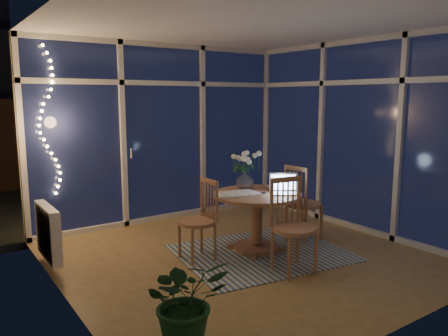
{
  "coord_description": "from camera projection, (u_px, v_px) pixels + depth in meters",
  "views": [
    {
      "loc": [
        -2.93,
        -3.87,
        1.83
      ],
      "look_at": [
        -0.1,
        0.25,
        1.01
      ],
      "focal_mm": 35.0,
      "sensor_mm": 36.0,
      "label": 1
    }
  ],
  "objects": [
    {
      "name": "chair_left",
      "position": [
        197.0,
        220.0,
        4.89
      ],
      "size": [
        0.43,
        0.43,
        0.93
      ],
      "primitive_type": "cube",
      "rotation": [
        0.0,
        0.0,
        -1.57
      ],
      "color": "#955D43",
      "rests_on": "floor"
    },
    {
      "name": "garden_shrubs",
      "position": [
        84.0,
        180.0,
        7.32
      ],
      "size": [
        0.9,
        0.9,
        0.9
      ],
      "primitive_type": "sphere",
      "color": "black",
      "rests_on": "ground"
    },
    {
      "name": "dining_table",
      "position": [
        257.0,
        222.0,
        5.19
      ],
      "size": [
        1.18,
        1.18,
        0.71
      ],
      "primitive_type": "cylinder",
      "rotation": [
        0.0,
        0.0,
        -0.14
      ],
      "color": "#955D43",
      "rests_on": "floor"
    },
    {
      "name": "floor",
      "position": [
        243.0,
        256.0,
        5.08
      ],
      "size": [
        4.0,
        4.0,
        0.0
      ],
      "primitive_type": "plane",
      "color": "olive",
      "rests_on": "ground"
    },
    {
      "name": "bowl",
      "position": [
        272.0,
        187.0,
        5.4
      ],
      "size": [
        0.17,
        0.17,
        0.04
      ],
      "primitive_type": "imported",
      "rotation": [
        0.0,
        0.0,
        -0.14
      ],
      "color": "white",
      "rests_on": "dining_table"
    },
    {
      "name": "wall_back",
      "position": [
        163.0,
        133.0,
        6.5
      ],
      "size": [
        4.0,
        0.04,
        2.6
      ],
      "primitive_type": "cube",
      "color": "beige",
      "rests_on": "floor"
    },
    {
      "name": "wall_right",
      "position": [
        360.0,
        136.0,
        5.99
      ],
      "size": [
        0.04,
        4.0,
        2.6
      ],
      "primitive_type": "cube",
      "color": "beige",
      "rests_on": "floor"
    },
    {
      "name": "chair_front",
      "position": [
        295.0,
        226.0,
        4.51
      ],
      "size": [
        0.54,
        0.54,
        1.01
      ],
      "primitive_type": "cube",
      "rotation": [
        0.0,
        0.0,
        -0.16
      ],
      "color": "#955D43",
      "rests_on": "floor"
    },
    {
      "name": "rug",
      "position": [
        262.0,
        253.0,
        5.17
      ],
      "size": [
        2.1,
        1.77,
        0.01
      ],
      "primitive_type": "cube",
      "rotation": [
        0.0,
        0.0,
        -0.14
      ],
      "color": "beige",
      "rests_on": "floor"
    },
    {
      "name": "window_wall_right",
      "position": [
        358.0,
        136.0,
        5.97
      ],
      "size": [
        0.1,
        4.0,
        2.6
      ],
      "primitive_type": "cube",
      "color": "silver",
      "rests_on": "floor"
    },
    {
      "name": "neighbour_roof",
      "position": [
        64.0,
        83.0,
        11.81
      ],
      "size": [
        7.0,
        3.0,
        2.2
      ],
      "primitive_type": "cube",
      "color": "#32333C",
      "rests_on": "ground"
    },
    {
      "name": "potted_plant",
      "position": [
        187.0,
        313.0,
        2.96
      ],
      "size": [
        0.63,
        0.58,
        0.76
      ],
      "primitive_type": "imported",
      "rotation": [
        0.0,
        0.0,
        -0.22
      ],
      "color": "#174020",
      "rests_on": "floor"
    },
    {
      "name": "flower_vase",
      "position": [
        245.0,
        180.0,
        5.38
      ],
      "size": [
        0.23,
        0.23,
        0.21
      ],
      "primitive_type": "imported",
      "rotation": [
        0.0,
        0.0,
        -0.14
      ],
      "color": "silver",
      "rests_on": "dining_table"
    },
    {
      "name": "wall_left",
      "position": [
        59.0,
        159.0,
        3.75
      ],
      "size": [
        0.04,
        4.0,
        2.6
      ],
      "primitive_type": "cube",
      "color": "beige",
      "rests_on": "floor"
    },
    {
      "name": "phone",
      "position": [
        262.0,
        193.0,
        5.1
      ],
      "size": [
        0.12,
        0.07,
        0.01
      ],
      "primitive_type": "cube",
      "rotation": [
        0.0,
        0.0,
        0.17
      ],
      "color": "black",
      "rests_on": "dining_table"
    },
    {
      "name": "window_wall_back",
      "position": [
        164.0,
        133.0,
        6.46
      ],
      "size": [
        4.0,
        0.1,
        2.6
      ],
      "primitive_type": "cube",
      "color": "silver",
      "rests_on": "floor"
    },
    {
      "name": "newspapers",
      "position": [
        237.0,
        193.0,
        5.1
      ],
      "size": [
        0.48,
        0.4,
        0.01
      ],
      "primitive_type": "cube",
      "rotation": [
        0.0,
        0.0,
        -0.24
      ],
      "color": "silver",
      "rests_on": "dining_table"
    },
    {
      "name": "fairy_lights",
      "position": [
        48.0,
        122.0,
        5.44
      ],
      "size": [
        0.24,
        0.1,
        1.85
      ],
      "primitive_type": null,
      "color": "#EDB55F",
      "rests_on": "window_wall_back"
    },
    {
      "name": "radiator",
      "position": [
        48.0,
        232.0,
        4.66
      ],
      "size": [
        0.1,
        0.7,
        0.58
      ],
      "primitive_type": "cube",
      "color": "white",
      "rests_on": "wall_left"
    },
    {
      "name": "laptop",
      "position": [
        285.0,
        183.0,
        5.09
      ],
      "size": [
        0.44,
        0.42,
        0.25
      ],
      "primitive_type": null,
      "rotation": [
        0.0,
        0.0,
        -0.58
      ],
      "color": "silver",
      "rests_on": "dining_table"
    },
    {
      "name": "wall_front",
      "position": [
        406.0,
        169.0,
        3.24
      ],
      "size": [
        4.0,
        0.04,
        2.6
      ],
      "primitive_type": "cube",
      "color": "beige",
      "rests_on": "floor"
    },
    {
      "name": "ceiling",
      "position": [
        245.0,
        24.0,
        4.66
      ],
      "size": [
        4.0,
        4.0,
        0.0
      ],
      "primitive_type": "plane",
      "color": "white",
      "rests_on": "wall_back"
    },
    {
      "name": "garden_fence",
      "position": [
        90.0,
        141.0,
        9.41
      ],
      "size": [
        11.0,
        0.08,
        1.8
      ],
      "primitive_type": "cube",
      "color": "#3C2A15",
      "rests_on": "ground"
    },
    {
      "name": "garden_patio",
      "position": [
        122.0,
        186.0,
        9.43
      ],
      "size": [
        12.0,
        6.0,
        0.1
      ],
      "primitive_type": "cube",
      "color": "black",
      "rests_on": "ground"
    },
    {
      "name": "chair_right",
      "position": [
        304.0,
        202.0,
        5.57
      ],
      "size": [
        0.51,
        0.51,
        1.0
      ],
      "primitive_type": "cube",
      "rotation": [
        0.0,
        0.0,
        1.67
      ],
      "color": "#955D43",
      "rests_on": "floor"
    }
  ]
}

